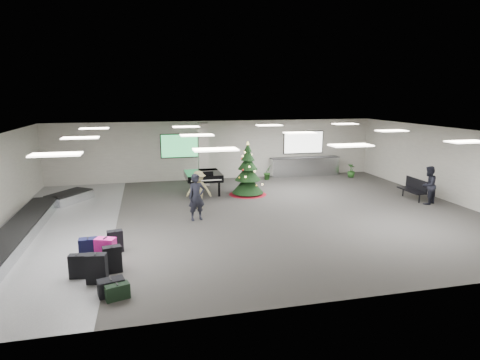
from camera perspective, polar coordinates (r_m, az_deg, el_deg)
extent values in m
plane|color=#3B3936|center=(15.77, 1.36, -4.88)|extent=(18.00, 18.00, 0.00)
cube|color=#ADA79E|center=(22.13, -3.18, 4.27)|extent=(18.00, 0.02, 3.20)
cube|color=#ADA79E|center=(9.01, 12.74, -7.65)|extent=(18.00, 0.02, 3.20)
cube|color=#ADA79E|center=(19.64, 27.73, 1.91)|extent=(0.02, 14.00, 3.20)
cube|color=silver|center=(15.15, 1.42, 6.78)|extent=(18.00, 14.00, 0.02)
cube|color=slate|center=(15.63, -24.49, -6.13)|extent=(4.00, 14.00, 0.01)
cube|color=#B4ADA4|center=(20.61, -5.24, 3.66)|extent=(0.50, 0.50, 3.20)
cube|color=green|center=(21.79, -8.37, 4.83)|extent=(2.20, 0.08, 1.30)
cube|color=white|center=(23.43, 9.01, 5.31)|extent=(2.40, 0.08, 1.30)
cube|color=white|center=(10.92, -24.71, 3.32)|extent=(1.20, 0.60, 0.04)
cube|color=white|center=(14.83, -21.75, 5.59)|extent=(1.20, 0.60, 0.04)
cube|color=white|center=(18.78, -20.02, 6.91)|extent=(1.20, 0.60, 0.04)
cube|color=white|center=(10.85, -3.51, 4.35)|extent=(1.20, 0.60, 0.04)
cube|color=white|center=(14.78, -6.16, 6.35)|extent=(1.20, 0.60, 0.04)
cube|color=white|center=(18.74, -7.69, 7.51)|extent=(1.20, 0.60, 0.04)
cube|color=white|center=(12.17, 15.46, 4.78)|extent=(1.20, 0.60, 0.04)
cube|color=white|center=(15.77, 8.51, 6.65)|extent=(1.20, 0.60, 0.04)
cube|color=white|center=(19.53, 4.17, 7.76)|extent=(1.20, 0.60, 0.04)
cube|color=white|center=(14.51, 29.53, 4.76)|extent=(1.20, 0.60, 0.04)
cube|color=white|center=(17.64, 20.77, 6.56)|extent=(1.20, 0.60, 0.04)
cube|color=white|center=(21.07, 14.71, 7.72)|extent=(1.20, 0.60, 0.04)
cube|color=silver|center=(14.89, -29.08, -6.70)|extent=(1.00, 8.00, 0.38)
cube|color=black|center=(14.83, -29.16, -5.93)|extent=(0.95, 7.90, 0.05)
cube|color=silver|center=(19.03, -23.10, -2.30)|extent=(1.97, 2.21, 0.38)
cube|color=black|center=(18.98, -23.15, -1.69)|extent=(1.87, 2.10, 0.05)
cube|color=silver|center=(23.35, 9.18, 1.87)|extent=(4.00, 0.60, 1.05)
cube|color=#313033|center=(23.27, 9.22, 3.17)|extent=(4.05, 0.65, 0.04)
cube|color=black|center=(10.74, -19.71, -11.78)|extent=(0.53, 0.35, 0.76)
cube|color=black|center=(10.59, -19.86, -9.84)|extent=(0.06, 0.17, 0.02)
cube|color=black|center=(11.22, -17.69, -10.70)|extent=(0.50, 0.33, 0.72)
cube|color=black|center=(11.09, -17.81, -8.92)|extent=(0.06, 0.15, 0.02)
cube|color=#EF1F99|center=(11.58, -18.52, -9.77)|extent=(0.60, 0.47, 0.82)
cube|color=black|center=(11.43, -18.66, -7.81)|extent=(0.10, 0.18, 0.02)
cube|color=black|center=(12.57, -17.31, -8.32)|extent=(0.48, 0.32, 0.66)
cube|color=black|center=(12.46, -17.41, -6.84)|extent=(0.06, 0.15, 0.02)
cube|color=black|center=(11.93, -20.71, -9.46)|extent=(0.50, 0.30, 0.75)
cube|color=black|center=(11.80, -20.85, -7.73)|extent=(0.04, 0.17, 0.02)
cube|color=black|center=(11.21, -22.06, -11.30)|extent=(0.44, 0.28, 0.63)
cube|color=black|center=(11.09, -22.19, -9.77)|extent=(0.05, 0.14, 0.02)
cube|color=black|center=(9.92, -17.05, -14.92)|extent=(0.59, 0.42, 0.36)
cube|color=black|center=(9.84, -17.12, -13.94)|extent=(0.07, 0.16, 0.02)
cube|color=black|center=(10.12, -17.85, -14.30)|extent=(0.66, 0.46, 0.39)
cube|color=black|center=(10.04, -17.92, -13.25)|extent=(0.08, 0.20, 0.02)
cone|color=maroon|center=(18.82, 1.10, -1.89)|extent=(1.76, 1.76, 0.11)
cylinder|color=#3F2819|center=(18.78, 1.10, -1.37)|extent=(0.11, 0.11, 0.46)
cone|color=black|center=(18.72, 1.10, -0.54)|extent=(1.49, 1.49, 0.84)
cone|color=black|center=(18.60, 1.11, 1.13)|extent=(1.21, 1.21, 0.74)
cone|color=black|center=(18.52, 1.12, 2.54)|extent=(0.93, 0.93, 0.65)
cone|color=black|center=(18.46, 1.12, 3.68)|extent=(0.65, 0.65, 0.56)
cone|color=black|center=(18.42, 1.12, 4.68)|extent=(0.37, 0.37, 0.42)
cone|color=#FFE566|center=(18.39, 1.13, 5.31)|extent=(0.15, 0.15, 0.17)
cube|color=black|center=(18.93, -5.29, 0.64)|extent=(1.65, 1.85, 0.29)
cube|color=black|center=(17.98, -4.81, -0.23)|extent=(1.53, 0.33, 0.11)
cube|color=white|center=(17.93, -4.80, -0.06)|extent=(1.37, 0.16, 0.02)
cube|color=black|center=(18.17, -4.96, 0.84)|extent=(0.74, 0.04, 0.23)
cylinder|color=black|center=(18.24, -6.88, -1.45)|extent=(0.11, 0.11, 0.71)
cylinder|color=black|center=(18.43, -2.98, -1.24)|extent=(0.11, 0.11, 0.71)
cylinder|color=black|center=(19.74, -5.58, -0.39)|extent=(0.11, 0.11, 0.71)
cube|color=black|center=(19.42, 23.19, -1.36)|extent=(0.53, 1.49, 0.06)
cylinder|color=black|center=(19.01, 24.18, -2.39)|extent=(0.06, 0.06, 0.39)
cylinder|color=black|center=(19.93, 22.14, -1.59)|extent=(0.06, 0.06, 0.39)
cube|color=black|center=(19.49, 23.80, -0.53)|extent=(0.08, 1.48, 0.49)
imported|color=black|center=(14.91, -6.19, -2.44)|extent=(0.72, 0.56, 1.75)
imported|color=#9B9060|center=(16.43, -5.89, -1.40)|extent=(1.11, 0.76, 1.57)
imported|color=black|center=(18.80, 25.21, -0.68)|extent=(1.00, 0.93, 1.64)
imported|color=#14401B|center=(22.05, 3.95, 1.10)|extent=(0.58, 0.55, 0.83)
imported|color=#14401B|center=(23.53, 15.55, 1.32)|extent=(0.59, 0.59, 0.77)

